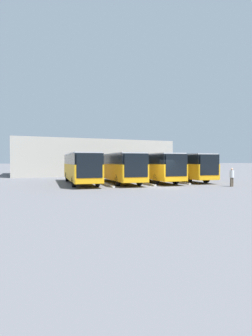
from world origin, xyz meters
TOP-DOWN VIEW (x-y plane):
  - ground_plane at (0.00, 0.00)m, footprint 600.00×600.00m
  - bus_0 at (-6.16, -6.02)m, footprint 3.48×11.82m
  - curb_divider_0 at (-4.11, -4.30)m, footprint 0.81×6.69m
  - bus_1 at (-2.05, -5.76)m, footprint 3.48×11.82m
  - curb_divider_1 at (0.00, -4.03)m, footprint 0.81×6.69m
  - bus_2 at (2.06, -5.86)m, footprint 3.48×11.82m
  - curb_divider_2 at (4.11, -4.14)m, footprint 0.81×6.69m
  - bus_3 at (6.17, -6.26)m, footprint 3.48×11.82m
  - pedestrian at (-6.22, 2.17)m, footprint 0.46×0.46m
  - station_building at (0.00, -25.33)m, footprint 26.63×15.17m

SIDE VIEW (x-z plane):
  - ground_plane at x=0.00m, z-range 0.00..0.00m
  - curb_divider_0 at x=-4.11m, z-range 0.00..0.15m
  - curb_divider_1 at x=0.00m, z-range 0.00..0.15m
  - curb_divider_2 at x=4.11m, z-range 0.00..0.15m
  - pedestrian at x=-6.22m, z-range 0.07..1.81m
  - bus_0 at x=-6.16m, z-range 0.19..3.37m
  - bus_1 at x=-2.05m, z-range 0.19..3.37m
  - bus_2 at x=2.06m, z-range 0.19..3.37m
  - bus_3 at x=6.17m, z-range 0.19..3.37m
  - station_building at x=0.00m, z-range 0.03..6.01m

